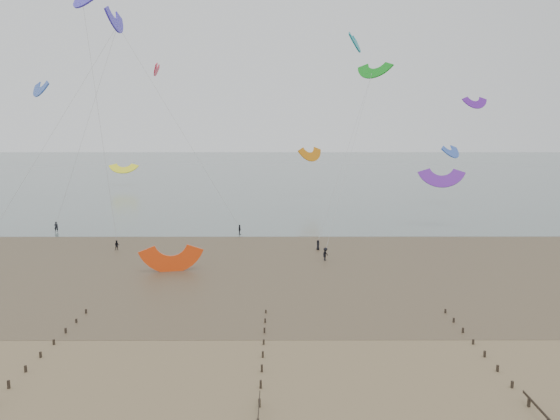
% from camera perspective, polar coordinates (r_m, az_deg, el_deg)
% --- Properties ---
extents(ground, '(500.00, 500.00, 0.00)m').
position_cam_1_polar(ground, '(44.73, -7.19, -15.80)').
color(ground, brown).
rests_on(ground, ground).
extents(sea_and_shore, '(500.00, 665.00, 0.03)m').
position_cam_1_polar(sea_and_shore, '(77.59, -7.10, -5.12)').
color(sea_and_shore, '#475654').
rests_on(sea_and_shore, ground).
extents(kitesurfers, '(104.73, 24.61, 1.85)m').
position_cam_1_polar(kitesurfers, '(89.65, 9.61, -2.74)').
color(kitesurfers, black).
rests_on(kitesurfers, ground).
extents(grounded_kite, '(7.69, 6.53, 3.71)m').
position_cam_1_polar(grounded_kite, '(72.04, -11.24, -6.32)').
color(grounded_kite, '#F5420F').
rests_on(grounded_kite, ground).
extents(kites_airborne, '(252.88, 113.75, 37.29)m').
position_cam_1_polar(kites_airborne, '(128.51, -2.16, 9.32)').
color(kites_airborne, '#CB3E96').
rests_on(kites_airborne, ground).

